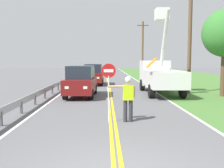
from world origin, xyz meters
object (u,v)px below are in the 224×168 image
oncoming_suv_nearest (81,81)px  utility_pole_near (190,40)px  utility_pole_mid (143,48)px  utility_bucket_truck (159,74)px  oncoming_suv_second (94,74)px  flagger_worker (128,96)px  stop_sign_paddle (109,79)px

oncoming_suv_nearest → utility_pole_near: (7.86, 1.37, 2.88)m
oncoming_suv_nearest → utility_pole_mid: utility_pole_mid is taller
utility_bucket_truck → oncoming_suv_second: (-5.25, 7.08, -0.38)m
flagger_worker → utility_bucket_truck: 9.40m
oncoming_suv_second → utility_pole_mid: (7.03, 14.01, 3.39)m
stop_sign_paddle → utility_pole_near: utility_pole_near is taller
stop_sign_paddle → utility_bucket_truck: size_ratio=0.34×
stop_sign_paddle → oncoming_suv_nearest: size_ratio=0.50×
utility_pole_near → utility_pole_mid: size_ratio=0.88×
oncoming_suv_second → utility_pole_mid: bearing=63.4°
oncoming_suv_nearest → oncoming_suv_second: same height
utility_bucket_truck → oncoming_suv_nearest: size_ratio=1.46×
oncoming_suv_second → utility_pole_mid: size_ratio=0.54×
utility_pole_near → utility_pole_mid: bearing=91.0°
stop_sign_paddle → oncoming_suv_second: 16.07m
utility_bucket_truck → utility_pole_near: 3.31m
utility_pole_mid → stop_sign_paddle: bearing=-100.7°
oncoming_suv_nearest → utility_pole_mid: (7.48, 22.66, 3.39)m
oncoming_suv_second → flagger_worker: bearing=-82.4°
flagger_worker → utility_pole_near: (5.29, 8.66, 2.90)m
utility_bucket_truck → utility_pole_mid: 21.38m
utility_bucket_truck → oncoming_suv_second: utility_bucket_truck is taller
stop_sign_paddle → utility_pole_mid: utility_pole_mid is taller
stop_sign_paddle → utility_pole_mid: 30.66m
stop_sign_paddle → utility_pole_near: (6.06, 8.73, 2.23)m
oncoming_suv_nearest → oncoming_suv_second: (0.45, 8.65, 0.00)m
oncoming_suv_nearest → stop_sign_paddle: bearing=-76.2°
utility_pole_near → utility_bucket_truck: bearing=174.9°
flagger_worker → utility_pole_mid: (4.91, 29.94, 3.40)m
utility_bucket_truck → utility_pole_near: (2.15, -0.19, 2.51)m
flagger_worker → utility_pole_near: bearing=58.6°
oncoming_suv_second → oncoming_suv_nearest: bearing=-93.0°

